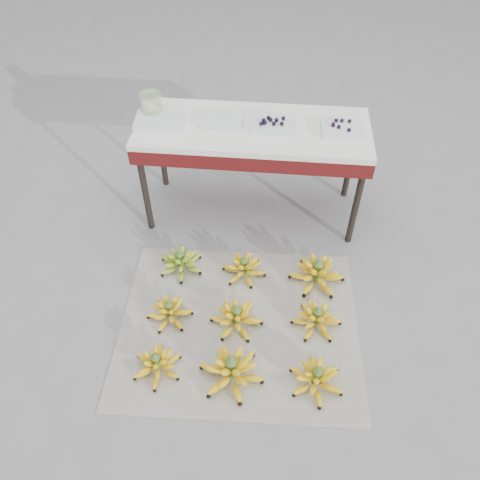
# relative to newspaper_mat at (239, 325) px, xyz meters

# --- Properties ---
(ground) EXTENTS (60.00, 60.00, 0.00)m
(ground) POSITION_rel_newspaper_mat_xyz_m (0.09, -0.02, -0.00)
(ground) COLOR slate
(ground) RESTS_ON ground
(newspaper_mat) EXTENTS (1.29, 1.10, 0.01)m
(newspaper_mat) POSITION_rel_newspaper_mat_xyz_m (0.00, 0.00, 0.00)
(newspaper_mat) COLOR white
(newspaper_mat) RESTS_ON ground
(bunch_front_left) EXTENTS (0.31, 0.31, 0.15)m
(bunch_front_left) POSITION_rel_newspaper_mat_xyz_m (-0.37, -0.30, 0.05)
(bunch_front_left) COLOR #FFCD02
(bunch_front_left) RESTS_ON newspaper_mat
(bunch_front_center) EXTENTS (0.37, 0.37, 0.19)m
(bunch_front_center) POSITION_rel_newspaper_mat_xyz_m (-0.01, -0.31, 0.07)
(bunch_front_center) COLOR #FFCD02
(bunch_front_center) RESTS_ON newspaper_mat
(bunch_front_right) EXTENTS (0.29, 0.29, 0.16)m
(bunch_front_right) POSITION_rel_newspaper_mat_xyz_m (0.40, -0.30, 0.06)
(bunch_front_right) COLOR #FFCD02
(bunch_front_right) RESTS_ON newspaper_mat
(bunch_mid_left) EXTENTS (0.29, 0.29, 0.14)m
(bunch_mid_left) POSITION_rel_newspaper_mat_xyz_m (-0.37, 0.01, 0.05)
(bunch_mid_left) COLOR #FFCD02
(bunch_mid_left) RESTS_ON newspaper_mat
(bunch_mid_center) EXTENTS (0.34, 0.34, 0.16)m
(bunch_mid_center) POSITION_rel_newspaper_mat_xyz_m (-0.01, 0.00, 0.06)
(bunch_mid_center) COLOR #FFCD02
(bunch_mid_center) RESTS_ON newspaper_mat
(bunch_mid_right) EXTENTS (0.31, 0.31, 0.16)m
(bunch_mid_right) POSITION_rel_newspaper_mat_xyz_m (0.40, 0.04, 0.06)
(bunch_mid_right) COLOR #FFCD02
(bunch_mid_right) RESTS_ON newspaper_mat
(bunch_back_left) EXTENTS (0.33, 0.33, 0.16)m
(bunch_back_left) POSITION_rel_newspaper_mat_xyz_m (-0.38, 0.36, 0.06)
(bunch_back_left) COLOR #6AA222
(bunch_back_left) RESTS_ON newspaper_mat
(bunch_back_center) EXTENTS (0.30, 0.30, 0.15)m
(bunch_back_center) POSITION_rel_newspaper_mat_xyz_m (-0.01, 0.35, 0.05)
(bunch_back_center) COLOR #FFCD02
(bunch_back_center) RESTS_ON newspaper_mat
(bunch_back_right) EXTENTS (0.38, 0.38, 0.19)m
(bunch_back_right) POSITION_rel_newspaper_mat_xyz_m (0.41, 0.34, 0.07)
(bunch_back_right) COLOR #FFCD02
(bunch_back_right) RESTS_ON newspaper_mat
(vendor_table) EXTENTS (1.34, 0.54, 0.64)m
(vendor_table) POSITION_rel_newspaper_mat_xyz_m (-0.01, 0.92, 0.57)
(vendor_table) COLOR black
(vendor_table) RESTS_ON ground
(tray_far_left) EXTENTS (0.29, 0.22, 0.04)m
(tray_far_left) POSITION_rel_newspaper_mat_xyz_m (-0.54, 0.88, 0.66)
(tray_far_left) COLOR silver
(tray_far_left) RESTS_ON vendor_table
(tray_left) EXTENTS (0.23, 0.17, 0.04)m
(tray_left) POSITION_rel_newspaper_mat_xyz_m (-0.19, 0.93, 0.66)
(tray_left) COLOR silver
(tray_left) RESTS_ON vendor_table
(tray_right) EXTENTS (0.25, 0.18, 0.06)m
(tray_right) POSITION_rel_newspaper_mat_xyz_m (0.10, 0.91, 0.66)
(tray_right) COLOR silver
(tray_right) RESTS_ON vendor_table
(tray_far_right) EXTENTS (0.24, 0.18, 0.06)m
(tray_far_right) POSITION_rel_newspaper_mat_xyz_m (0.49, 0.91, 0.66)
(tray_far_right) COLOR silver
(tray_far_right) RESTS_ON vendor_table
(glass_jar) EXTENTS (0.14, 0.14, 0.15)m
(glass_jar) POSITION_rel_newspaper_mat_xyz_m (-0.60, 0.96, 0.72)
(glass_jar) COLOR #E2F6C3
(glass_jar) RESTS_ON vendor_table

